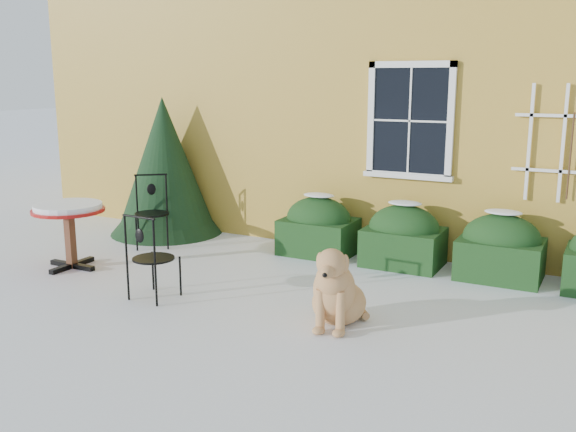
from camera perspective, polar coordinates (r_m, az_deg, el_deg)
The scene contains 8 objects.
ground at distance 7.30m, azimuth -3.68°, elevation -8.40°, with size 80.00×80.00×0.00m, color white.
house at distance 13.33m, azimuth 12.45°, elevation 14.73°, with size 12.40×8.40×6.40m.
hedge_row at distance 8.87m, azimuth 14.25°, elevation -2.31°, with size 4.95×0.80×0.91m.
evergreen_shrub at distance 10.89m, azimuth -10.86°, elevation 3.24°, with size 1.87×1.87×2.26m.
bistro_table at distance 9.19m, azimuth -18.93°, elevation 0.12°, with size 0.97×0.97×0.90m.
patio_chair_near at distance 7.68m, azimuth -12.10°, elevation -3.55°, with size 0.50×0.50×1.04m.
patio_chair_far at distance 10.13m, azimuth -12.01°, elevation 0.45°, with size 0.68×0.68×1.10m.
dog at distance 6.76m, azimuth 4.29°, elevation -6.82°, with size 0.67×1.03×0.92m.
Camera 1 is at (3.57, -5.83, 2.57)m, focal length 40.00 mm.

